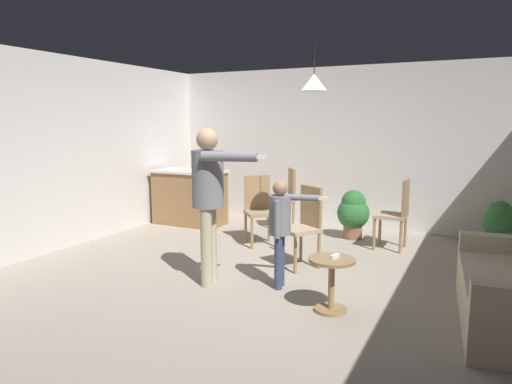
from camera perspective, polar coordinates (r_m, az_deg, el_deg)
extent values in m
plane|color=#9E9384|center=(5.40, 1.24, -10.72)|extent=(7.68, 7.68, 0.00)
cube|color=silver|center=(8.12, 10.91, 5.37)|extent=(6.40, 0.10, 2.70)
cube|color=silver|center=(7.08, -22.95, 4.39)|extent=(0.10, 6.40, 2.70)
cube|color=beige|center=(5.52, 27.86, -7.91)|extent=(0.86, 0.26, 0.63)
cylinder|color=#99754C|center=(4.08, 25.62, -17.84)|extent=(0.05, 0.05, 0.06)
cylinder|color=#99754C|center=(5.56, 24.28, -10.63)|extent=(0.05, 0.05, 0.06)
cube|color=olive|center=(8.24, -8.08, -0.78)|extent=(1.20, 0.60, 0.91)
cube|color=beige|center=(8.18, -8.15, 2.51)|extent=(1.26, 0.66, 0.04)
cylinder|color=#99754C|center=(4.47, 9.25, -8.18)|extent=(0.44, 0.44, 0.03)
cylinder|color=#99754C|center=(4.55, 9.17, -11.31)|extent=(0.06, 0.06, 0.49)
cylinder|color=#99754C|center=(4.64, 9.10, -13.99)|extent=(0.31, 0.31, 0.03)
cylinder|color=tan|center=(5.28, -5.50, -6.28)|extent=(0.13, 0.13, 0.87)
cylinder|color=tan|center=(5.12, -6.06, -6.79)|extent=(0.13, 0.13, 0.87)
cylinder|color=slate|center=(5.06, -5.90, 1.60)|extent=(0.34, 0.34, 0.61)
sphere|color=tan|center=(5.02, -5.98, 6.42)|extent=(0.24, 0.24, 0.24)
cylinder|color=slate|center=(5.25, -5.28, 1.53)|extent=(0.10, 0.10, 0.58)
cylinder|color=slate|center=(4.77, -3.29, 4.32)|extent=(0.58, 0.25, 0.10)
cube|color=white|center=(4.70, 0.50, 4.28)|extent=(0.13, 0.07, 0.04)
cylinder|color=#384260|center=(5.16, 3.03, -8.20)|extent=(0.09, 0.09, 0.59)
cylinder|color=#384260|center=(5.05, 2.74, -8.59)|extent=(0.09, 0.09, 0.59)
cylinder|color=slate|center=(4.98, 2.93, -2.83)|extent=(0.23, 0.23, 0.42)
sphere|color=#9E7556|center=(4.93, 2.96, 0.47)|extent=(0.16, 0.16, 0.16)
cylinder|color=slate|center=(5.04, 5.46, -0.68)|extent=(0.40, 0.14, 0.07)
cube|color=white|center=(5.01, 8.02, -0.79)|extent=(0.13, 0.06, 0.04)
cylinder|color=slate|center=(4.86, 2.59, -3.38)|extent=(0.07, 0.07, 0.39)
cylinder|color=#99754C|center=(7.86, 4.58, -2.88)|extent=(0.04, 0.04, 0.45)
cylinder|color=#99754C|center=(8.21, 3.99, -2.39)|extent=(0.04, 0.04, 0.45)
cylinder|color=#99754C|center=(7.79, 2.01, -2.97)|extent=(0.04, 0.04, 0.45)
cylinder|color=#99754C|center=(8.13, 1.52, -2.47)|extent=(0.04, 0.04, 0.45)
cube|color=#997F60|center=(7.95, 3.04, -0.90)|extent=(0.59, 0.59, 0.05)
cube|color=#99754C|center=(7.95, 4.39, 1.09)|extent=(0.25, 0.33, 0.50)
cylinder|color=#99754C|center=(6.69, 17.24, -5.30)|extent=(0.04, 0.04, 0.45)
cylinder|color=#99754C|center=(7.03, 17.75, -4.64)|extent=(0.04, 0.04, 0.45)
cylinder|color=#99754C|center=(6.75, 14.22, -5.04)|extent=(0.04, 0.04, 0.45)
cylinder|color=#99754C|center=(7.10, 14.87, -4.40)|extent=(0.04, 0.04, 0.45)
cube|color=tan|center=(6.84, 16.11, -2.80)|extent=(0.43, 0.43, 0.05)
cube|color=#99754C|center=(6.76, 17.78, -0.64)|extent=(0.04, 0.38, 0.50)
cylinder|color=#99754C|center=(5.80, 7.68, -7.11)|extent=(0.04, 0.04, 0.45)
cylinder|color=#99754C|center=(6.07, 5.49, -6.36)|extent=(0.04, 0.04, 0.45)
cylinder|color=#99754C|center=(5.58, 4.81, -7.68)|extent=(0.04, 0.04, 0.45)
cylinder|color=#99754C|center=(5.86, 2.68, -6.86)|extent=(0.04, 0.04, 0.45)
cube|color=tan|center=(5.76, 5.20, -4.60)|extent=(0.58, 0.58, 0.05)
cube|color=#99754C|center=(5.82, 6.73, -1.72)|extent=(0.34, 0.23, 0.50)
cylinder|color=#99754C|center=(7.04, 1.59, -4.23)|extent=(0.04, 0.04, 0.45)
cylinder|color=#99754C|center=(6.94, -1.26, -4.40)|extent=(0.04, 0.04, 0.45)
cylinder|color=#99754C|center=(6.70, 2.49, -4.88)|extent=(0.04, 0.04, 0.45)
cylinder|color=#99754C|center=(6.60, -0.50, -5.08)|extent=(0.04, 0.04, 0.45)
cube|color=#997F60|center=(6.77, 0.58, -2.58)|extent=(0.59, 0.59, 0.05)
cube|color=#99754C|center=(6.90, 0.16, -0.04)|extent=(0.31, 0.28, 0.50)
cylinder|color=#B7B2AD|center=(7.52, 27.42, -5.33)|extent=(0.26, 0.26, 0.20)
sphere|color=#387F3D|center=(7.47, 27.55, -3.41)|extent=(0.44, 0.44, 0.44)
sphere|color=#387F3D|center=(7.44, 27.64, -2.24)|extent=(0.33, 0.33, 0.33)
cylinder|color=brown|center=(7.38, 11.71, -4.70)|extent=(0.29, 0.29, 0.22)
sphere|color=#2D6B33|center=(7.32, 11.78, -2.53)|extent=(0.49, 0.49, 0.49)
sphere|color=#2D6B33|center=(7.29, 11.82, -1.21)|extent=(0.37, 0.37, 0.37)
cube|color=white|center=(4.47, 9.58, -7.76)|extent=(0.06, 0.13, 0.04)
cone|color=silver|center=(5.76, 7.09, 13.14)|extent=(0.32, 0.32, 0.20)
cylinder|color=black|center=(5.79, 7.14, 15.81)|extent=(0.01, 0.01, 0.36)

